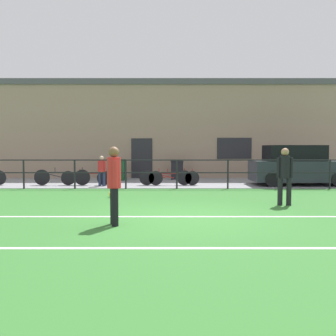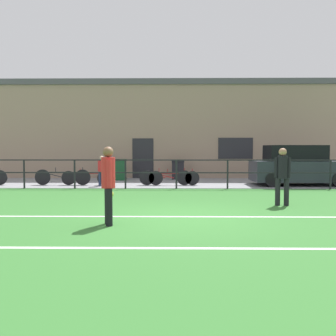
{
  "view_description": "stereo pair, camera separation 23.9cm",
  "coord_description": "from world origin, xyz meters",
  "px_view_note": "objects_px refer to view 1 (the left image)",
  "views": [
    {
      "loc": [
        -0.35,
        -8.7,
        1.6
      ],
      "look_at": [
        -0.3,
        3.93,
        0.93
      ],
      "focal_mm": 40.3,
      "sensor_mm": 36.0,
      "label": 1
    },
    {
      "loc": [
        -0.11,
        -8.7,
        1.6
      ],
      "look_at": [
        -0.3,
        3.93,
        0.93
      ],
      "focal_mm": 40.3,
      "sensor_mm": 36.0,
      "label": 2
    }
  ],
  "objects_px": {
    "bicycle_parked_0": "(172,178)",
    "bicycle_parked_1": "(85,178)",
    "parked_car_red": "(295,166)",
    "bicycle_parked_3": "(60,177)",
    "player_striker": "(113,181)",
    "trash_bin_1": "(117,170)",
    "bicycle_parked_2": "(164,177)",
    "trash_bin_0": "(176,170)",
    "player_goalkeeper": "(283,173)",
    "soccer_ball_match": "(110,194)",
    "spectator_child": "(100,169)"
  },
  "relations": [
    {
      "from": "parked_car_red",
      "to": "trash_bin_0",
      "type": "distance_m",
      "value": 5.8
    },
    {
      "from": "bicycle_parked_3",
      "to": "trash_bin_1",
      "type": "distance_m",
      "value": 3.29
    },
    {
      "from": "bicycle_parked_2",
      "to": "trash_bin_0",
      "type": "distance_m",
      "value": 3.05
    },
    {
      "from": "bicycle_parked_1",
      "to": "soccer_ball_match",
      "type": "bearing_deg",
      "value": -66.32
    },
    {
      "from": "player_striker",
      "to": "bicycle_parked_2",
      "type": "distance_m",
      "value": 8.23
    },
    {
      "from": "player_goalkeeper",
      "to": "spectator_child",
      "type": "height_order",
      "value": "player_goalkeeper"
    },
    {
      "from": "bicycle_parked_3",
      "to": "trash_bin_0",
      "type": "distance_m",
      "value": 5.78
    },
    {
      "from": "player_goalkeeper",
      "to": "bicycle_parked_0",
      "type": "height_order",
      "value": "player_goalkeeper"
    },
    {
      "from": "player_striker",
      "to": "bicycle_parked_3",
      "type": "relative_size",
      "value": 0.69
    },
    {
      "from": "bicycle_parked_0",
      "to": "trash_bin_1",
      "type": "bearing_deg",
      "value": 136.39
    },
    {
      "from": "parked_car_red",
      "to": "bicycle_parked_1",
      "type": "xyz_separation_m",
      "value": [
        -9.0,
        -0.2,
        -0.48
      ]
    },
    {
      "from": "player_striker",
      "to": "trash_bin_1",
      "type": "height_order",
      "value": "player_striker"
    },
    {
      "from": "player_striker",
      "to": "trash_bin_0",
      "type": "xyz_separation_m",
      "value": [
        1.57,
        11.14,
        -0.43
      ]
    },
    {
      "from": "player_striker",
      "to": "bicycle_parked_3",
      "type": "bearing_deg",
      "value": 7.34
    },
    {
      "from": "player_goalkeeper",
      "to": "bicycle_parked_3",
      "type": "distance_m",
      "value": 9.49
    },
    {
      "from": "trash_bin_0",
      "to": "soccer_ball_match",
      "type": "bearing_deg",
      "value": -108.52
    },
    {
      "from": "parked_car_red",
      "to": "trash_bin_0",
      "type": "xyz_separation_m",
      "value": [
        -5.07,
        2.8,
        -0.32
      ]
    },
    {
      "from": "parked_car_red",
      "to": "bicycle_parked_3",
      "type": "relative_size",
      "value": 1.65
    },
    {
      "from": "bicycle_parked_2",
      "to": "trash_bin_0",
      "type": "relative_size",
      "value": 2.37
    },
    {
      "from": "player_goalkeeper",
      "to": "player_striker",
      "type": "relative_size",
      "value": 0.98
    },
    {
      "from": "bicycle_parked_1",
      "to": "bicycle_parked_2",
      "type": "height_order",
      "value": "bicycle_parked_2"
    },
    {
      "from": "player_striker",
      "to": "trash_bin_1",
      "type": "distance_m",
      "value": 10.8
    },
    {
      "from": "player_striker",
      "to": "spectator_child",
      "type": "distance_m",
      "value": 7.96
    },
    {
      "from": "player_goalkeeper",
      "to": "soccer_ball_match",
      "type": "distance_m",
      "value": 5.4
    },
    {
      "from": "trash_bin_0",
      "to": "bicycle_parked_2",
      "type": "bearing_deg",
      "value": -100.64
    },
    {
      "from": "parked_car_red",
      "to": "spectator_child",
      "type": "bearing_deg",
      "value": -176.13
    },
    {
      "from": "soccer_ball_match",
      "to": "trash_bin_1",
      "type": "xyz_separation_m",
      "value": [
        -0.63,
        6.34,
        0.43
      ]
    },
    {
      "from": "bicycle_parked_0",
      "to": "bicycle_parked_3",
      "type": "bearing_deg",
      "value": 180.0
    },
    {
      "from": "player_goalkeeper",
      "to": "bicycle_parked_0",
      "type": "distance_m",
      "value": 6.25
    },
    {
      "from": "soccer_ball_match",
      "to": "bicycle_parked_2",
      "type": "bearing_deg",
      "value": 65.7
    },
    {
      "from": "parked_car_red",
      "to": "trash_bin_1",
      "type": "relative_size",
      "value": 3.83
    },
    {
      "from": "bicycle_parked_3",
      "to": "trash_bin_1",
      "type": "relative_size",
      "value": 2.32
    },
    {
      "from": "soccer_ball_match",
      "to": "bicycle_parked_1",
      "type": "distance_m",
      "value": 4.14
    },
    {
      "from": "player_goalkeeper",
      "to": "parked_car_red",
      "type": "distance_m",
      "value": 6.1
    },
    {
      "from": "bicycle_parked_2",
      "to": "bicycle_parked_3",
      "type": "relative_size",
      "value": 0.93
    },
    {
      "from": "player_goalkeeper",
      "to": "bicycle_parked_0",
      "type": "xyz_separation_m",
      "value": [
        -3.0,
        5.46,
        -0.57
      ]
    },
    {
      "from": "player_striker",
      "to": "trash_bin_1",
      "type": "xyz_separation_m",
      "value": [
        -1.33,
        10.71,
        -0.39
      ]
    },
    {
      "from": "spectator_child",
      "to": "bicycle_parked_2",
      "type": "height_order",
      "value": "spectator_child"
    },
    {
      "from": "parked_car_red",
      "to": "bicycle_parked_0",
      "type": "distance_m",
      "value": 5.31
    },
    {
      "from": "player_goalkeeper",
      "to": "spectator_child",
      "type": "xyz_separation_m",
      "value": [
        -5.99,
        5.09,
        -0.18
      ]
    },
    {
      "from": "bicycle_parked_2",
      "to": "bicycle_parked_3",
      "type": "bearing_deg",
      "value": 180.0
    },
    {
      "from": "bicycle_parked_3",
      "to": "trash_bin_0",
      "type": "relative_size",
      "value": 2.54
    },
    {
      "from": "bicycle_parked_0",
      "to": "trash_bin_1",
      "type": "xyz_separation_m",
      "value": [
        -2.69,
        2.56,
        0.2
      ]
    },
    {
      "from": "spectator_child",
      "to": "bicycle_parked_3",
      "type": "bearing_deg",
      "value": -1.03
    },
    {
      "from": "player_goalkeeper",
      "to": "player_striker",
      "type": "xyz_separation_m",
      "value": [
        -4.37,
        -2.69,
        0.02
      ]
    },
    {
      "from": "player_goalkeeper",
      "to": "trash_bin_1",
      "type": "distance_m",
      "value": 9.84
    },
    {
      "from": "player_goalkeeper",
      "to": "spectator_child",
      "type": "bearing_deg",
      "value": 147.11
    },
    {
      "from": "bicycle_parked_0",
      "to": "bicycle_parked_1",
      "type": "xyz_separation_m",
      "value": [
        -3.72,
        -0.0,
        0.0
      ]
    },
    {
      "from": "bicycle_parked_2",
      "to": "trash_bin_0",
      "type": "bearing_deg",
      "value": 79.36
    },
    {
      "from": "bicycle_parked_3",
      "to": "soccer_ball_match",
      "type": "bearing_deg",
      "value": -54.72
    }
  ]
}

